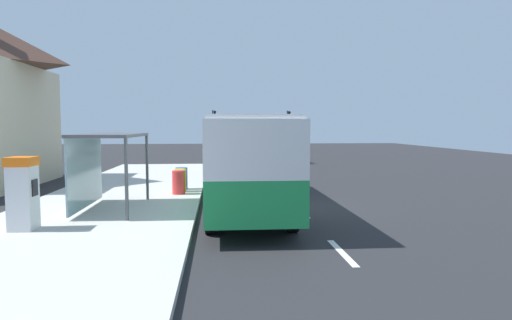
# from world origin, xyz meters

# --- Properties ---
(ground_plane) EXTENTS (56.00, 92.00, 0.04)m
(ground_plane) POSITION_xyz_m (0.00, 14.00, -0.02)
(ground_plane) COLOR #262628
(sidewalk_platform) EXTENTS (6.20, 30.00, 0.18)m
(sidewalk_platform) POSITION_xyz_m (-6.40, 2.00, 0.09)
(sidewalk_platform) COLOR beige
(sidewalk_platform) RESTS_ON ground
(lane_stripe_seg_0) EXTENTS (0.16, 2.20, 0.01)m
(lane_stripe_seg_0) POSITION_xyz_m (0.25, -6.00, 0.01)
(lane_stripe_seg_0) COLOR silver
(lane_stripe_seg_0) RESTS_ON ground
(lane_stripe_seg_1) EXTENTS (0.16, 2.20, 0.01)m
(lane_stripe_seg_1) POSITION_xyz_m (0.25, -1.00, 0.01)
(lane_stripe_seg_1) COLOR silver
(lane_stripe_seg_1) RESTS_ON ground
(lane_stripe_seg_2) EXTENTS (0.16, 2.20, 0.01)m
(lane_stripe_seg_2) POSITION_xyz_m (0.25, 4.00, 0.01)
(lane_stripe_seg_2) COLOR silver
(lane_stripe_seg_2) RESTS_ON ground
(lane_stripe_seg_3) EXTENTS (0.16, 2.20, 0.01)m
(lane_stripe_seg_3) POSITION_xyz_m (0.25, 9.00, 0.01)
(lane_stripe_seg_3) COLOR silver
(lane_stripe_seg_3) RESTS_ON ground
(lane_stripe_seg_4) EXTENTS (0.16, 2.20, 0.01)m
(lane_stripe_seg_4) POSITION_xyz_m (0.25, 14.00, 0.01)
(lane_stripe_seg_4) COLOR silver
(lane_stripe_seg_4) RESTS_ON ground
(lane_stripe_seg_5) EXTENTS (0.16, 2.20, 0.01)m
(lane_stripe_seg_5) POSITION_xyz_m (0.25, 19.00, 0.01)
(lane_stripe_seg_5) COLOR silver
(lane_stripe_seg_5) RESTS_ON ground
(lane_stripe_seg_6) EXTENTS (0.16, 2.20, 0.01)m
(lane_stripe_seg_6) POSITION_xyz_m (0.25, 24.00, 0.01)
(lane_stripe_seg_6) COLOR silver
(lane_stripe_seg_6) RESTS_ON ground
(lane_stripe_seg_7) EXTENTS (0.16, 2.20, 0.01)m
(lane_stripe_seg_7) POSITION_xyz_m (0.25, 29.00, 0.01)
(lane_stripe_seg_7) COLOR silver
(lane_stripe_seg_7) RESTS_ON ground
(bus) EXTENTS (2.57, 11.02, 3.21)m
(bus) POSITION_xyz_m (-1.71, -0.13, 1.84)
(bus) COLOR #1E8C47
(bus) RESTS_ON ground
(white_van) EXTENTS (2.06, 5.21, 2.30)m
(white_van) POSITION_xyz_m (2.20, 20.76, 1.34)
(white_van) COLOR white
(white_van) RESTS_ON ground
(sedan_near) EXTENTS (2.05, 4.50, 1.52)m
(sedan_near) POSITION_xyz_m (2.30, 34.37, 0.79)
(sedan_near) COLOR #B7B7BC
(sedan_near) RESTS_ON ground
(ticket_machine) EXTENTS (0.66, 0.76, 1.94)m
(ticket_machine) POSITION_xyz_m (-7.76, -3.73, 1.17)
(ticket_machine) COLOR silver
(ticket_machine) RESTS_ON sidewalk_platform
(recycling_bin_red) EXTENTS (0.52, 0.52, 0.95)m
(recycling_bin_red) POSITION_xyz_m (-4.20, 2.26, 0.66)
(recycling_bin_red) COLOR red
(recycling_bin_red) RESTS_ON sidewalk_platform
(recycling_bin_yellow) EXTENTS (0.52, 0.52, 0.95)m
(recycling_bin_yellow) POSITION_xyz_m (-4.20, 2.96, 0.66)
(recycling_bin_yellow) COLOR yellow
(recycling_bin_yellow) RESTS_ON sidewalk_platform
(recycling_bin_blue) EXTENTS (0.52, 0.52, 0.95)m
(recycling_bin_blue) POSITION_xyz_m (-4.20, 3.66, 0.66)
(recycling_bin_blue) COLOR blue
(recycling_bin_blue) RESTS_ON sidewalk_platform
(traffic_light_near_side) EXTENTS (0.49, 0.28, 4.74)m
(traffic_light_near_side) POSITION_xyz_m (5.50, 35.49, 3.17)
(traffic_light_near_side) COLOR #2D2D2D
(traffic_light_near_side) RESTS_ON ground
(traffic_light_far_side) EXTENTS (0.49, 0.28, 4.80)m
(traffic_light_far_side) POSITION_xyz_m (-3.10, 36.29, 3.20)
(traffic_light_far_side) COLOR #2D2D2D
(traffic_light_far_side) RESTS_ON ground
(bus_shelter) EXTENTS (1.80, 4.00, 2.50)m
(bus_shelter) POSITION_xyz_m (-6.41, -0.90, 2.10)
(bus_shelter) COLOR #4C4C51
(bus_shelter) RESTS_ON sidewalk_platform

